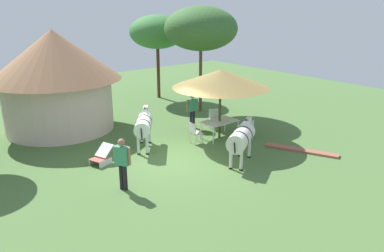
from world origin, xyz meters
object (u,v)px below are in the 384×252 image
Objects in this scene: acacia_tree_right_background at (157,32)px; patio_chair_east_end at (250,130)px; thatched_hut at (56,76)px; shade_umbrella at (221,79)px; acacia_tree_behind_hut at (201,29)px; patio_chair_near_hut at (194,132)px; patio_dining_table at (220,123)px; patio_chair_west_end at (214,117)px; standing_watcher at (122,159)px; zebra_nearest_camera at (241,138)px; striped_lounge_chair at (101,157)px; guest_beside_umbrella at (192,107)px; zebra_by_umbrella at (144,124)px.

patio_chair_east_end is at bearing -99.54° from acacia_tree_right_background.
acacia_tree_right_background is at bearing 18.38° from thatched_hut.
shade_umbrella is at bearing 90.00° from patio_chair_east_end.
shade_umbrella is 4.63m from acacia_tree_behind_hut.
shade_umbrella is at bearing 90.00° from patio_chair_near_hut.
patio_chair_near_hut is (-1.31, 0.09, -0.14)m from patio_dining_table.
patio_chair_east_end is at bearing -61.86° from patio_dining_table.
patio_chair_west_end and patio_chair_near_hut have the same top height.
standing_watcher is 0.31× the size of acacia_tree_behind_hut.
thatched_hut is 8.80m from zebra_nearest_camera.
shade_umbrella is 4.35× the size of striped_lounge_chair.
thatched_hut is 7.48m from patio_dining_table.
thatched_hut is at bearing 151.79° from guest_beside_umbrella.
patio_chair_west_end reaches higher than striped_lounge_chair.
acacia_tree_behind_hut is at bearing 51.90° from guest_beside_umbrella.
patio_chair_east_end and patio_chair_near_hut have the same top height.
guest_beside_umbrella is (4.77, -3.65, -1.47)m from thatched_hut.
patio_chair_near_hut is (-1.93, 1.25, 0.00)m from patio_chair_east_end.
zebra_nearest_camera is at bearing 5.75° from patio_chair_near_hut.
thatched_hut is 1.43× the size of shade_umbrella.
guest_beside_umbrella is (-0.75, 0.65, 0.46)m from patio_chair_west_end.
standing_watcher is 0.86× the size of zebra_by_umbrella.
shade_umbrella is 1.93× the size of zebra_nearest_camera.
patio_chair_east_end is 1.00× the size of patio_chair_near_hut.
zebra_by_umbrella reaches higher than patio_dining_table.
thatched_hut reaches higher than striped_lounge_chair.
guest_beside_umbrella reaches higher than patio_dining_table.
patio_chair_west_end is 4.10m from zebra_nearest_camera.
patio_chair_near_hut is 4.66m from standing_watcher.
standing_watcher is (-4.27, -1.78, 0.48)m from patio_chair_near_hut.
patio_chair_east_end is at bearing 61.14° from patio_chair_near_hut.
zebra_by_umbrella is at bearing -156.17° from guest_beside_umbrella.
guest_beside_umbrella is 0.97× the size of standing_watcher.
patio_dining_table is 8.64m from acacia_tree_right_background.
standing_watcher is 2.43m from striped_lounge_chair.
guest_beside_umbrella is 4.43m from acacia_tree_behind_hut.
patio_chair_near_hut is 0.55× the size of guest_beside_umbrella.
standing_watcher is at bearing 55.52° from patio_chair_west_end.
patio_chair_west_end is 6.88m from standing_watcher.
patio_chair_east_end and patio_chair_west_end have the same top height.
zebra_by_umbrella reaches higher than patio_chair_east_end.
striped_lounge_chair is at bearing 135.11° from patio_chair_east_end.
patio_dining_table is (0.00, -0.00, -1.90)m from shade_umbrella.
acacia_tree_right_background reaches higher than zebra_nearest_camera.
thatched_hut reaches higher than standing_watcher.
patio_chair_near_hut is 0.54× the size of standing_watcher.
shade_umbrella is at bearing -115.32° from striped_lounge_chair.
thatched_hut is at bearing 101.58° from patio_chair_east_end.
guest_beside_umbrella is (-0.69, 2.92, 0.46)m from patio_chair_east_end.
acacia_tree_right_background reaches higher than standing_watcher.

